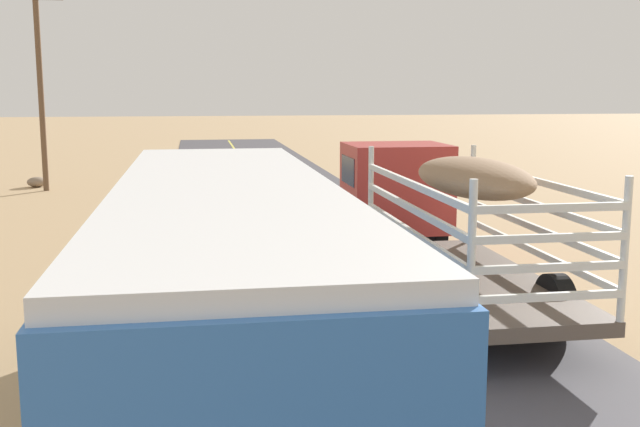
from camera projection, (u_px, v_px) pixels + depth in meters
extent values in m
cube|color=#B2332D|center=(396.00, 187.00, 19.35)|extent=(2.50, 2.20, 2.20)
cube|color=#192333|center=(396.00, 170.00, 19.28)|extent=(2.53, 1.54, 0.70)
cube|color=brown|center=(470.00, 281.00, 14.27)|extent=(2.50, 6.40, 0.24)
cylinder|color=silver|center=(371.00, 196.00, 16.94)|extent=(0.12, 0.12, 2.20)
cylinder|color=silver|center=(472.00, 193.00, 17.33)|extent=(0.12, 0.12, 2.20)
cylinder|color=silver|center=(471.00, 255.00, 10.83)|extent=(0.12, 0.12, 2.20)
cylinder|color=silver|center=(625.00, 250.00, 11.21)|extent=(0.12, 0.12, 2.20)
cube|color=silver|center=(408.00, 254.00, 13.99)|extent=(0.08, 6.30, 0.12)
cube|color=silver|center=(532.00, 250.00, 14.38)|extent=(0.08, 6.30, 0.12)
cube|color=silver|center=(548.00, 297.00, 11.11)|extent=(2.40, 0.08, 0.12)
cube|color=silver|center=(409.00, 231.00, 13.92)|extent=(0.08, 6.30, 0.12)
cube|color=silver|center=(533.00, 227.00, 14.31)|extent=(0.08, 6.30, 0.12)
cube|color=silver|center=(549.00, 268.00, 11.04)|extent=(2.40, 0.08, 0.12)
cube|color=silver|center=(409.00, 207.00, 13.85)|extent=(0.08, 6.30, 0.12)
cube|color=silver|center=(534.00, 204.00, 14.24)|extent=(0.08, 6.30, 0.12)
cube|color=silver|center=(551.00, 238.00, 10.97)|extent=(2.40, 0.08, 0.12)
cube|color=silver|center=(410.00, 183.00, 13.78)|extent=(0.08, 6.30, 0.12)
cube|color=silver|center=(535.00, 181.00, 14.17)|extent=(0.08, 6.30, 0.12)
cube|color=silver|center=(552.00, 208.00, 10.89)|extent=(2.40, 0.08, 0.12)
ellipsoid|color=#8C6B4C|center=(473.00, 177.00, 13.96)|extent=(1.75, 3.84, 0.70)
cylinder|color=black|center=(354.00, 236.00, 19.38)|extent=(0.32, 1.10, 1.10)
cylinder|color=black|center=(436.00, 234.00, 19.73)|extent=(0.32, 1.10, 1.10)
cylinder|color=black|center=(435.00, 311.00, 12.88)|extent=(0.32, 1.10, 1.10)
cylinder|color=black|center=(555.00, 305.00, 13.23)|extent=(0.32, 1.10, 1.10)
cube|color=#3872C6|center=(227.00, 306.00, 9.08)|extent=(2.50, 10.00, 2.70)
cube|color=white|center=(225.00, 188.00, 8.85)|extent=(2.45, 9.80, 0.16)
cube|color=#192333|center=(226.00, 268.00, 9.00)|extent=(2.54, 9.20, 0.80)
cube|color=silver|center=(229.00, 397.00, 9.27)|extent=(2.53, 9.80, 0.36)
cylinder|color=black|center=(151.00, 325.00, 12.26)|extent=(0.30, 1.00, 1.00)
cylinder|color=black|center=(286.00, 318.00, 12.62)|extent=(0.30, 1.00, 1.00)
cylinder|color=brown|center=(41.00, 89.00, 31.77)|extent=(0.24, 0.24, 8.61)
ellipsoid|color=#84705B|center=(37.00, 182.00, 33.68)|extent=(0.86, 0.86, 0.44)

